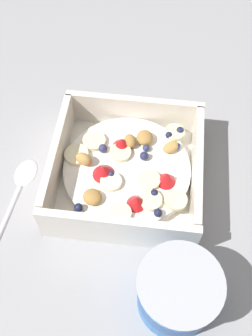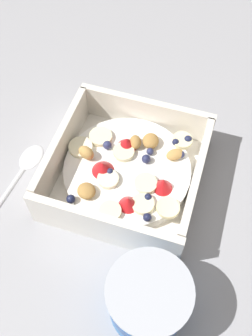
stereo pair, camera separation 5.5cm
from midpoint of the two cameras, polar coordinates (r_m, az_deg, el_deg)
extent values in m
plane|color=#9E9EA3|center=(0.57, -2.60, -1.68)|extent=(2.40, 2.40, 0.00)
cube|color=white|center=(0.57, -2.75, -1.56)|extent=(0.20, 0.20, 0.01)
cube|color=white|center=(0.60, -1.50, 7.77)|extent=(0.20, 0.01, 0.07)
cube|color=white|center=(0.50, -4.52, -9.41)|extent=(0.20, 0.01, 0.07)
cube|color=white|center=(0.54, 7.32, -1.08)|extent=(0.01, 0.18, 0.07)
cube|color=white|center=(0.56, -12.66, 0.97)|extent=(0.01, 0.18, 0.07)
cylinder|color=white|center=(0.55, -2.81, -0.80)|extent=(0.18, 0.18, 0.02)
cylinder|color=beige|center=(0.58, 4.44, 4.97)|extent=(0.04, 0.04, 0.01)
cylinder|color=#F4EAB7|center=(0.57, -7.39, 3.71)|extent=(0.05, 0.05, 0.01)
cylinder|color=#F4EAB7|center=(0.56, -3.63, 2.01)|extent=(0.04, 0.04, 0.01)
cylinder|color=#F7EFC6|center=(0.56, -9.98, 1.72)|extent=(0.04, 0.04, 0.01)
cylinder|color=#F4EAB7|center=(0.51, -4.26, -6.82)|extent=(0.03, 0.03, 0.01)
cylinder|color=#F7EFC6|center=(0.53, -5.13, -2.28)|extent=(0.03, 0.03, 0.01)
cylinder|color=beige|center=(0.52, 4.27, -4.94)|extent=(0.04, 0.04, 0.01)
cylinder|color=#F4EAB7|center=(0.53, 0.44, -2.02)|extent=(0.04, 0.04, 0.01)
cylinder|color=#F4EAB7|center=(0.52, 0.60, -5.02)|extent=(0.03, 0.03, 0.01)
cone|color=red|center=(0.51, -1.52, -5.05)|extent=(0.04, 0.04, 0.02)
cone|color=red|center=(0.56, -3.40, 3.44)|extent=(0.04, 0.04, 0.02)
cone|color=red|center=(0.53, 3.00, -1.65)|extent=(0.04, 0.04, 0.02)
cone|color=red|center=(0.54, -6.20, -0.62)|extent=(0.04, 0.04, 0.02)
sphere|color=#191E3D|center=(0.52, 1.18, -3.93)|extent=(0.01, 0.01, 0.01)
sphere|color=#23284C|center=(0.56, 4.63, 2.99)|extent=(0.01, 0.01, 0.01)
sphere|color=navy|center=(0.56, 0.18, 2.72)|extent=(0.01, 0.01, 0.01)
sphere|color=#23284C|center=(0.55, -0.16, 1.55)|extent=(0.01, 0.01, 0.01)
sphere|color=#191E3D|center=(0.58, 5.24, 5.27)|extent=(0.01, 0.01, 0.01)
sphere|color=navy|center=(0.56, -6.17, 2.66)|extent=(0.01, 0.01, 0.01)
sphere|color=#191E3D|center=(0.52, -9.96, -5.97)|extent=(0.01, 0.01, 0.01)
sphere|color=navy|center=(0.52, -8.54, -4.10)|extent=(0.01, 0.01, 0.01)
sphere|color=#23284C|center=(0.54, -5.08, -1.13)|extent=(0.01, 0.01, 0.01)
sphere|color=#191E3D|center=(0.57, 3.57, 4.60)|extent=(0.01, 0.01, 0.01)
sphere|color=#191E3D|center=(0.51, 1.62, -6.80)|extent=(0.01, 0.01, 0.01)
ellipsoid|color=tan|center=(0.56, 3.81, 2.84)|extent=(0.03, 0.03, 0.01)
ellipsoid|color=tan|center=(0.55, -8.95, 1.26)|extent=(0.03, 0.02, 0.02)
ellipsoid|color=#AD7F42|center=(0.52, -7.93, -4.44)|extent=(0.03, 0.03, 0.01)
ellipsoid|color=#AD7F42|center=(0.56, -1.77, 3.72)|extent=(0.02, 0.03, 0.02)
ellipsoid|color=#AD7F42|center=(0.57, -0.01, 4.25)|extent=(0.03, 0.03, 0.02)
ellipsoid|color=silver|center=(0.60, -17.01, -0.65)|extent=(0.04, 0.05, 0.01)
cylinder|color=silver|center=(0.57, -20.18, -7.97)|extent=(0.02, 0.13, 0.01)
cylinder|color=#3370B7|center=(0.47, 4.01, -18.00)|extent=(0.09, 0.09, 0.08)
cylinder|color=#2D5193|center=(0.47, 4.04, -17.89)|extent=(0.09, 0.09, 0.02)
cylinder|color=#B7BCC6|center=(0.43, 4.34, -16.71)|extent=(0.10, 0.10, 0.00)
camera|label=1|loc=(0.03, -92.87, -4.56)|focal=41.82mm
camera|label=2|loc=(0.03, 87.13, 4.56)|focal=41.82mm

